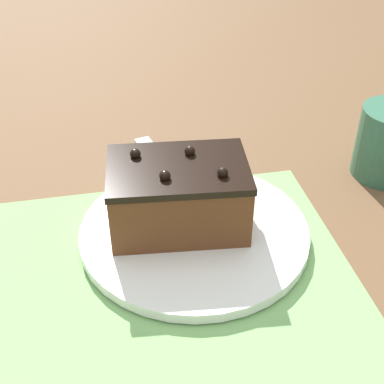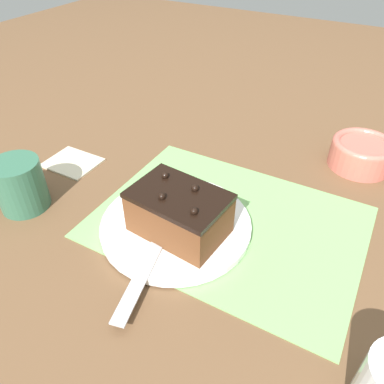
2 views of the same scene
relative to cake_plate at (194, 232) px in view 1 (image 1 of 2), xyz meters
The scene contains 5 objects.
ground_plane 0.09m from the cake_plate, 140.92° to the right, with size 3.00×3.00×0.00m, color brown.
placemat_woven 0.09m from the cake_plate, 140.92° to the right, with size 0.46×0.34×0.00m, color #7AB266.
cake_plate is the anchor object (origin of this frame).
chocolate_cake 0.05m from the cake_plate, 139.32° to the left, with size 0.16×0.12×0.09m.
serving_knife 0.05m from the cake_plate, 87.10° to the left, with size 0.08×0.25×0.01m.
Camera 1 is at (-0.02, -0.40, 0.41)m, focal length 50.00 mm.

